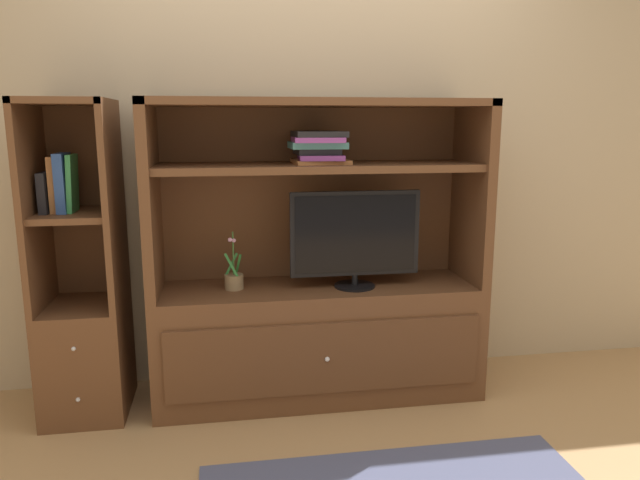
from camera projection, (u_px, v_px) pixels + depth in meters
ground_plane at (332, 430)px, 2.78m from camera, size 8.00×8.00×0.00m
painted_rear_wall at (308, 127)px, 3.23m from camera, size 6.00×0.10×2.80m
media_console at (318, 305)px, 3.08m from camera, size 1.68×0.52×1.54m
tv_monitor at (355, 237)px, 2.97m from camera, size 0.66×0.21×0.49m
potted_plant at (234, 280)px, 2.98m from camera, size 0.10×0.10×0.30m
magazine_stack at (318, 146)px, 2.91m from camera, size 0.29×0.35×0.16m
bookshelf_tall at (84, 310)px, 2.89m from camera, size 0.39×0.48×1.53m
upright_book_row at (59, 185)px, 2.75m from camera, size 0.15×0.18×0.28m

